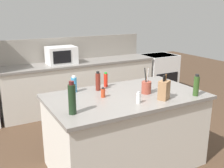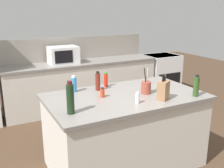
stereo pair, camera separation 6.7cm
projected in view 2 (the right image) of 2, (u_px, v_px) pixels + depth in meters
The scene contains 15 objects.
ground_plane at pixel (124, 163), 3.42m from camera, with size 14.00×14.00×0.00m, color #473323.
back_counter_run at pixel (83, 84), 5.30m from camera, with size 3.10×0.66×0.94m.
wall_backsplash at pixel (76, 48), 5.38m from camera, with size 3.06×0.03×0.46m, color gray.
kitchen_island at pixel (125, 130), 3.29m from camera, with size 1.89×1.11×0.94m.
range_oven at pixel (161, 74), 6.18m from camera, with size 0.76×0.65×0.92m.
microwave at pixel (63, 55), 4.96m from camera, with size 0.54×0.39×0.33m.
knife_block at pixel (163, 90), 2.97m from camera, with size 0.16×0.15×0.29m.
utensil_crock at pixel (146, 87), 3.20m from camera, with size 0.12×0.12×0.32m.
wine_bottle at pixel (70, 98), 2.56m from camera, with size 0.08×0.08×0.34m.
dish_soap_bottle at pixel (74, 84), 3.26m from camera, with size 0.07×0.07×0.21m.
hot_sauce_bottle at pixel (106, 80), 3.49m from camera, with size 0.05×0.05×0.20m.
vinegar_bottle at pixel (98, 81), 3.32m from camera, with size 0.06×0.06×0.25m.
spice_jar_paprika at pixel (102, 93), 3.08m from camera, with size 0.05×0.05×0.12m.
olive_oil_bottle at pixel (196, 86), 3.09m from camera, with size 0.07×0.07×0.26m.
salt_shaker at pixel (137, 98), 2.87m from camera, with size 0.05×0.05×0.13m.
Camera 2 is at (-1.54, -2.59, 1.94)m, focal length 42.00 mm.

